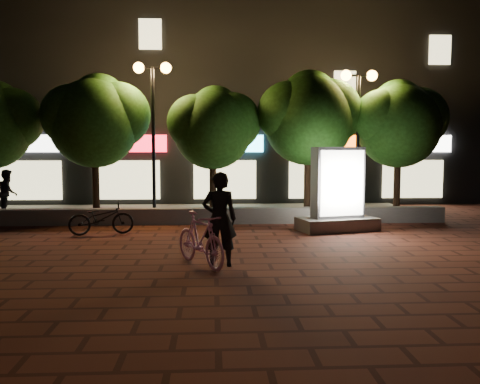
{
  "coord_description": "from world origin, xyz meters",
  "views": [
    {
      "loc": [
        0.5,
        -11.92,
        2.41
      ],
      "look_at": [
        1.23,
        1.5,
        1.23
      ],
      "focal_mm": 37.52,
      "sensor_mm": 36.0,
      "label": 1
    }
  ],
  "objects": [
    {
      "name": "street_lamp_right",
      "position": [
        5.5,
        5.2,
        3.89
      ],
      "size": [
        1.26,
        0.36,
        4.98
      ],
      "color": "black",
      "rests_on": "sidewalk"
    },
    {
      "name": "retaining_wall",
      "position": [
        0.0,
        4.0,
        0.25
      ],
      "size": [
        16.0,
        0.45,
        0.5
      ],
      "primitive_type": "cube",
      "color": "slate",
      "rests_on": "ground"
    },
    {
      "name": "tree_left",
      "position": [
        -3.45,
        5.46,
        3.44
      ],
      "size": [
        3.6,
        3.0,
        4.89
      ],
      "color": "black",
      "rests_on": "sidewalk"
    },
    {
      "name": "tree_far_right",
      "position": [
        7.05,
        5.46,
        3.37
      ],
      "size": [
        3.48,
        2.9,
        4.76
      ],
      "color": "black",
      "rests_on": "sidewalk"
    },
    {
      "name": "pedestrian",
      "position": [
        -6.59,
        5.73,
        0.88
      ],
      "size": [
        0.82,
        0.93,
        1.6
      ],
      "primitive_type": "imported",
      "rotation": [
        0.0,
        0.0,
        1.9
      ],
      "color": "black",
      "rests_on": "sidewalk"
    },
    {
      "name": "sidewalk",
      "position": [
        0.0,
        6.5,
        0.04
      ],
      "size": [
        16.0,
        5.0,
        0.08
      ],
      "primitive_type": "cube",
      "color": "slate",
      "rests_on": "ground"
    },
    {
      "name": "rider",
      "position": [
        0.63,
        -1.82,
        0.97
      ],
      "size": [
        0.72,
        0.49,
        1.93
      ],
      "primitive_type": "imported",
      "rotation": [
        0.0,
        0.0,
        3.18
      ],
      "color": "black",
      "rests_on": "ground"
    },
    {
      "name": "street_lamp_left",
      "position": [
        -1.5,
        5.2,
        4.03
      ],
      "size": [
        1.26,
        0.36,
        5.18
      ],
      "color": "black",
      "rests_on": "sidewalk"
    },
    {
      "name": "tree_mid",
      "position": [
        0.55,
        5.46,
        3.22
      ],
      "size": [
        3.24,
        2.7,
        4.5
      ],
      "color": "black",
      "rests_on": "sidewalk"
    },
    {
      "name": "ad_kiosk",
      "position": [
        4.14,
        2.48,
        0.98
      ],
      "size": [
        2.46,
        1.64,
        2.44
      ],
      "color": "slate",
      "rests_on": "ground"
    },
    {
      "name": "building_block",
      "position": [
        -0.01,
        12.99,
        5.0
      ],
      "size": [
        28.0,
        8.12,
        11.3
      ],
      "color": "black",
      "rests_on": "ground"
    },
    {
      "name": "tree_right",
      "position": [
        3.86,
        5.46,
        3.57
      ],
      "size": [
        3.72,
        3.1,
        5.07
      ],
      "color": "black",
      "rests_on": "sidewalk"
    },
    {
      "name": "ground",
      "position": [
        0.0,
        0.0,
        0.0
      ],
      "size": [
        80.0,
        80.0,
        0.0
      ],
      "primitive_type": "plane",
      "color": "#56261B",
      "rests_on": "ground"
    },
    {
      "name": "scooter_parked",
      "position": [
        -2.61,
        2.12,
        0.46
      ],
      "size": [
        1.86,
        1.03,
        0.93
      ],
      "primitive_type": "imported",
      "rotation": [
        0.0,
        0.0,
        1.82
      ],
      "color": "black",
      "rests_on": "ground"
    },
    {
      "name": "scooter_pink",
      "position": [
        0.24,
        -1.79,
        0.55
      ],
      "size": [
        1.39,
        1.85,
        1.11
      ],
      "primitive_type": "imported",
      "rotation": [
        0.0,
        0.0,
        0.54
      ],
      "color": "#F4A0E3",
      "rests_on": "ground"
    }
  ]
}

